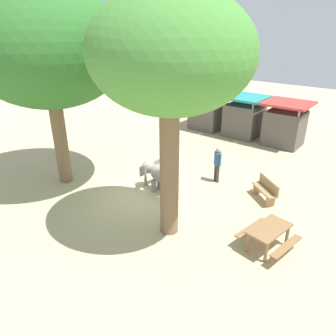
{
  "coord_description": "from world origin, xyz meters",
  "views": [
    {
      "loc": [
        7.99,
        -8.37,
        6.47
      ],
      "look_at": [
        0.29,
        1.3,
        0.8
      ],
      "focal_mm": 33.58,
      "sensor_mm": 36.0,
      "label": 1
    }
  ],
  "objects": [
    {
      "name": "ground_plane",
      "position": [
        0.0,
        0.0,
        0.0
      ],
      "size": [
        60.0,
        60.0,
        0.0
      ],
      "primitive_type": "plane",
      "color": "tan"
    },
    {
      "name": "person_handler",
      "position": [
        1.8,
        2.9,
        0.95
      ],
      "size": [
        0.46,
        0.32,
        1.62
      ],
      "rotation": [
        0.0,
        0.0,
        -2.06
      ],
      "color": "#3F3833",
      "rests_on": "ground_plane"
    },
    {
      "name": "market_stall_teal",
      "position": [
        -0.2,
        9.44,
        1.14
      ],
      "size": [
        2.5,
        2.5,
        2.52
      ],
      "color": "#59514C",
      "rests_on": "ground_plane"
    },
    {
      "name": "feed_bucket",
      "position": [
        -0.4,
        2.35,
        0.16
      ],
      "size": [
        0.36,
        0.36,
        0.32
      ],
      "primitive_type": "cylinder",
      "color": "gray",
      "rests_on": "ground_plane"
    },
    {
      "name": "shade_tree_main",
      "position": [
        -3.6,
        -1.26,
        5.65
      ],
      "size": [
        6.5,
        5.96,
        7.97
      ],
      "color": "brown",
      "rests_on": "ground_plane"
    },
    {
      "name": "shade_tree_secondary",
      "position": [
        2.44,
        -1.34,
        5.68
      ],
      "size": [
        4.77,
        4.37,
        7.45
      ],
      "color": "brown",
      "rests_on": "ground_plane"
    },
    {
      "name": "picnic_table_near",
      "position": [
        5.45,
        -0.16,
        0.59
      ],
      "size": [
        1.71,
        1.73,
        0.78
      ],
      "rotation": [
        0.0,
        0.0,
        4.54
      ],
      "color": "olive",
      "rests_on": "ground_plane"
    },
    {
      "name": "elephant",
      "position": [
        0.39,
        0.62,
        0.79
      ],
      "size": [
        1.79,
        1.21,
        1.24
      ],
      "rotation": [
        0.0,
        0.0,
        3.1
      ],
      "color": "gray",
      "rests_on": "ground_plane"
    },
    {
      "name": "market_stall_red",
      "position": [
        2.4,
        9.44,
        1.14
      ],
      "size": [
        2.5,
        2.5,
        2.52
      ],
      "color": "#59514C",
      "rests_on": "ground_plane"
    },
    {
      "name": "market_stall_blue",
      "position": [
        -2.8,
        9.44,
        1.14
      ],
      "size": [
        2.5,
        2.5,
        2.52
      ],
      "color": "#59514C",
      "rests_on": "ground_plane"
    },
    {
      "name": "wooden_bench",
      "position": [
        4.17,
        2.71,
        0.47
      ],
      "size": [
        1.35,
        1.18,
        0.88
      ],
      "rotation": [
        0.0,
        0.0,
        2.47
      ],
      "color": "#9E7A51",
      "rests_on": "ground_plane"
    }
  ]
}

